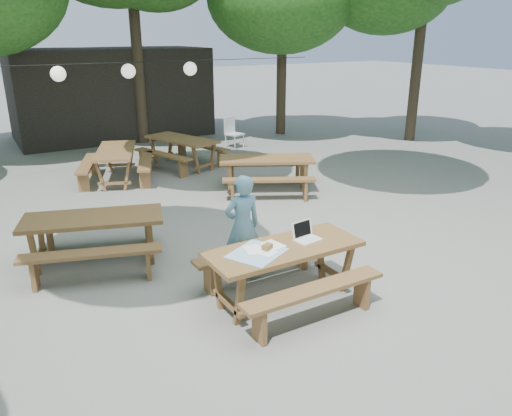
{
  "coord_description": "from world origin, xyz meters",
  "views": [
    {
      "loc": [
        -3.82,
        -6.19,
        3.3
      ],
      "look_at": [
        -0.61,
        -0.73,
        1.05
      ],
      "focal_mm": 35.0,
      "sensor_mm": 36.0,
      "label": 1
    }
  ],
  "objects_px": {
    "main_picnic_table": "(284,272)",
    "picnic_table_nw": "(95,239)",
    "woman": "(242,226)",
    "plastic_chair": "(234,139)"
  },
  "relations": [
    {
      "from": "main_picnic_table",
      "to": "plastic_chair",
      "type": "relative_size",
      "value": 2.22
    },
    {
      "from": "main_picnic_table",
      "to": "picnic_table_nw",
      "type": "bearing_deg",
      "value": 128.12
    },
    {
      "from": "woman",
      "to": "plastic_chair",
      "type": "height_order",
      "value": "woman"
    },
    {
      "from": "main_picnic_table",
      "to": "woman",
      "type": "xyz_separation_m",
      "value": [
        -0.09,
        0.91,
        0.35
      ]
    },
    {
      "from": "woman",
      "to": "plastic_chair",
      "type": "distance_m",
      "value": 8.33
    },
    {
      "from": "main_picnic_table",
      "to": "woman",
      "type": "distance_m",
      "value": 0.98
    },
    {
      "from": "plastic_chair",
      "to": "picnic_table_nw",
      "type": "bearing_deg",
      "value": -151.28
    },
    {
      "from": "picnic_table_nw",
      "to": "woman",
      "type": "height_order",
      "value": "woman"
    },
    {
      "from": "main_picnic_table",
      "to": "woman",
      "type": "relative_size",
      "value": 1.36
    },
    {
      "from": "woman",
      "to": "main_picnic_table",
      "type": "bearing_deg",
      "value": 100.19
    }
  ]
}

